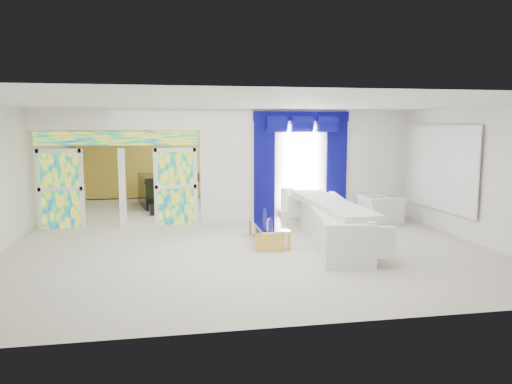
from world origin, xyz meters
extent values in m
plane|color=#B7AF9E|center=(0.00, 0.00, 0.00)|extent=(12.00, 12.00, 0.00)
cube|color=white|center=(2.15, 1.00, 1.50)|extent=(5.70, 0.18, 3.00)
cube|color=white|center=(-2.85, 1.00, 2.73)|extent=(4.30, 0.18, 0.55)
cube|color=#994C3F|center=(-4.28, 1.00, 1.00)|extent=(0.95, 0.04, 2.00)
cube|color=#994C3F|center=(-1.42, 1.00, 1.00)|extent=(0.95, 0.04, 2.00)
cube|color=#994C3F|center=(-2.85, 1.00, 2.25)|extent=(4.00, 0.05, 0.35)
cube|color=white|center=(1.90, 0.90, 1.45)|extent=(1.00, 0.02, 2.30)
cube|color=#030442|center=(0.90, 0.87, 1.40)|extent=(0.55, 0.10, 2.80)
cube|color=#030442|center=(2.90, 0.87, 1.40)|extent=(0.55, 0.10, 2.80)
cube|color=#030442|center=(1.90, 0.87, 2.82)|extent=(2.60, 0.12, 0.25)
cube|color=white|center=(4.94, -1.00, 1.55)|extent=(0.04, 2.70, 1.90)
cube|color=#AD8329|center=(0.00, 5.90, 1.50)|extent=(9.70, 0.12, 2.90)
cube|color=silver|center=(1.89, -1.69, 0.41)|extent=(1.57, 4.35, 0.81)
cube|color=gold|center=(0.54, -1.39, 0.20)|extent=(0.86, 1.85, 0.39)
cube|color=white|center=(1.76, 0.56, 0.18)|extent=(1.10, 0.39, 0.36)
cylinder|color=white|center=(1.46, 0.56, 0.65)|extent=(0.36, 0.36, 0.58)
imported|color=silver|center=(3.92, 0.31, 0.36)|extent=(0.99, 1.13, 0.73)
cube|color=black|center=(-1.72, 4.22, 0.50)|extent=(1.83, 2.22, 1.00)
cube|color=black|center=(-1.72, 2.62, 0.15)|extent=(0.97, 0.51, 0.31)
cube|color=#A37751|center=(-4.43, 3.51, 0.41)|extent=(0.61, 0.57, 0.81)
sphere|color=gold|center=(-2.30, 3.40, 2.65)|extent=(0.60, 0.60, 0.60)
cylinder|color=#1A1596|center=(0.47, -1.95, 0.49)|extent=(0.09, 0.09, 0.19)
cylinder|color=silver|center=(0.51, -1.65, 0.46)|extent=(0.10, 0.10, 0.12)
cylinder|color=navy|center=(0.58, -0.78, 0.50)|extent=(0.08, 0.08, 0.21)
camera|label=1|loc=(-1.61, -11.76, 2.52)|focal=34.21mm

